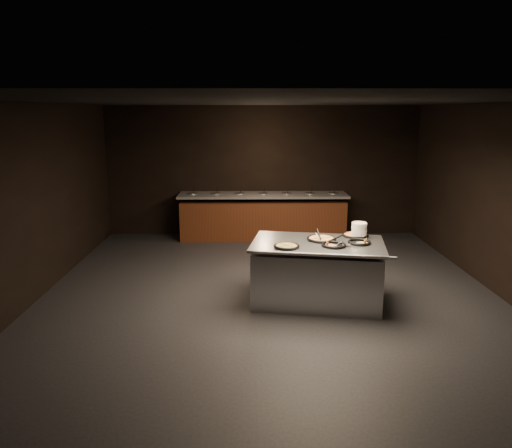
% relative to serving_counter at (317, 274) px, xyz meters
% --- Properties ---
extents(room, '(7.02, 8.02, 2.92)m').
position_rel_serving_counter_xyz_m(room, '(-0.68, 0.26, 1.02)').
color(room, black).
rests_on(room, ground).
extents(salad_bar, '(3.70, 0.83, 1.18)m').
position_rel_serving_counter_xyz_m(salad_bar, '(-0.68, 3.82, 0.00)').
color(salad_bar, '#572414').
rests_on(salad_bar, ground).
extents(serving_counter, '(2.07, 1.52, 0.91)m').
position_rel_serving_counter_xyz_m(serving_counter, '(0.00, 0.00, 0.00)').
color(serving_counter, silver).
rests_on(serving_counter, ground).
extents(plate_stack, '(0.23, 0.23, 0.23)m').
position_rel_serving_counter_xyz_m(plate_stack, '(0.65, 0.28, 0.59)').
color(plate_stack, white).
rests_on(plate_stack, serving_counter).
extents(pan_veggie_whole, '(0.36, 0.36, 0.04)m').
position_rel_serving_counter_xyz_m(pan_veggie_whole, '(-0.48, -0.27, 0.49)').
color(pan_veggie_whole, black).
rests_on(pan_veggie_whole, serving_counter).
extents(pan_cheese_whole, '(0.44, 0.44, 0.04)m').
position_rel_serving_counter_xyz_m(pan_cheese_whole, '(0.07, 0.14, 0.49)').
color(pan_cheese_whole, black).
rests_on(pan_cheese_whole, serving_counter).
extents(pan_cheese_slices_a, '(0.40, 0.40, 0.04)m').
position_rel_serving_counter_xyz_m(pan_cheese_slices_a, '(0.62, 0.35, 0.49)').
color(pan_cheese_slices_a, black).
rests_on(pan_cheese_slices_a, serving_counter).
extents(pan_cheese_slices_b, '(0.35, 0.35, 0.04)m').
position_rel_serving_counter_xyz_m(pan_cheese_slices_b, '(0.19, -0.21, 0.49)').
color(pan_cheese_slices_b, black).
rests_on(pan_cheese_slices_b, serving_counter).
extents(pan_veggie_slices, '(0.33, 0.33, 0.04)m').
position_rel_serving_counter_xyz_m(pan_veggie_slices, '(0.59, -0.07, 0.49)').
color(pan_veggie_slices, black).
rests_on(pan_veggie_slices, serving_counter).
extents(server_left, '(0.12, 0.33, 0.16)m').
position_rel_serving_counter_xyz_m(server_left, '(0.01, 0.13, 0.55)').
color(server_left, silver).
rests_on(server_left, serving_counter).
extents(server_right, '(0.34, 0.12, 0.16)m').
position_rel_serving_counter_xyz_m(server_right, '(0.26, -0.19, 0.55)').
color(server_right, silver).
rests_on(server_right, serving_counter).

